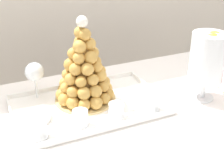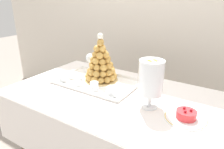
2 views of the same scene
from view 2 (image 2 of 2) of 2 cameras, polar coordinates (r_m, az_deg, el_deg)
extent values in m
cube|color=silver|center=(2.14, 15.72, 17.99)|extent=(4.80, 0.10, 2.50)
cylinder|color=brown|center=(1.73, -22.85, -15.35)|extent=(0.04, 0.04, 0.72)
cylinder|color=brown|center=(2.07, -8.68, -7.46)|extent=(0.04, 0.04, 0.72)
cylinder|color=brown|center=(1.66, 24.66, -17.19)|extent=(0.04, 0.04, 0.72)
cube|color=brown|center=(1.36, 0.35, -5.52)|extent=(1.27, 0.75, 0.02)
cube|color=white|center=(1.36, 0.35, -5.09)|extent=(1.33, 0.81, 0.00)
cube|color=white|center=(1.75, 7.42, -5.23)|extent=(1.33, 0.01, 0.34)
cube|color=white|center=(1.84, -17.54, -4.74)|extent=(0.01, 0.81, 0.34)
cube|color=white|center=(1.51, -4.13, -2.15)|extent=(0.56, 0.36, 0.01)
cube|color=white|center=(1.38, -8.54, -4.12)|extent=(0.56, 0.01, 0.02)
cube|color=white|center=(1.64, -0.45, 0.29)|extent=(0.56, 0.01, 0.02)
cube|color=white|center=(1.68, -11.85, 0.30)|extent=(0.01, 0.36, 0.02)
cube|color=white|center=(1.37, 5.34, -4.17)|extent=(0.01, 0.36, 0.02)
cylinder|color=white|center=(1.51, -4.13, -2.01)|extent=(0.33, 0.33, 0.00)
cylinder|color=tan|center=(1.54, -2.92, -1.32)|extent=(0.24, 0.24, 0.01)
cone|color=#A97635|center=(1.49, -3.02, 3.86)|extent=(0.16, 0.16, 0.28)
sphere|color=gold|center=(1.48, -0.05, -1.04)|extent=(0.05, 0.05, 0.05)
sphere|color=gold|center=(1.52, 0.49, -0.41)|extent=(0.05, 0.05, 0.05)
sphere|color=gold|center=(1.56, 0.23, 0.12)|extent=(0.05, 0.05, 0.05)
sphere|color=#C38F40|center=(1.59, -0.72, 0.63)|extent=(0.05, 0.05, 0.05)
sphere|color=gold|center=(1.61, -2.12, 0.77)|extent=(0.04, 0.04, 0.04)
sphere|color=#C49040|center=(1.61, -3.67, 0.76)|extent=(0.05, 0.05, 0.05)
sphere|color=#C38F3F|center=(1.59, -5.09, 0.46)|extent=(0.05, 0.05, 0.05)
sphere|color=#C49040|center=(1.56, -6.06, 0.04)|extent=(0.05, 0.05, 0.05)
sphere|color=gold|center=(1.52, -6.37, -0.49)|extent=(0.05, 0.05, 0.05)
sphere|color=gold|center=(1.48, -5.88, -1.15)|extent=(0.05, 0.05, 0.05)
sphere|color=gold|center=(1.45, -4.66, -1.55)|extent=(0.05, 0.05, 0.05)
sphere|color=gold|center=(1.44, -2.99, -1.67)|extent=(0.04, 0.04, 0.04)
sphere|color=#C38F3F|center=(1.45, -1.30, -1.52)|extent=(0.05, 0.05, 0.05)
sphere|color=gold|center=(1.49, -0.08, 0.89)|extent=(0.05, 0.05, 0.05)
sphere|color=#C38F3F|center=(1.54, -0.19, 1.46)|extent=(0.05, 0.05, 0.05)
sphere|color=#C49040|center=(1.57, -1.14, 1.86)|extent=(0.05, 0.05, 0.05)
sphere|color=#C49040|center=(1.59, -2.61, 2.00)|extent=(0.05, 0.05, 0.05)
sphere|color=gold|center=(1.58, -4.19, 1.86)|extent=(0.04, 0.04, 0.04)
sphere|color=gold|center=(1.55, -5.42, 1.51)|extent=(0.04, 0.04, 0.04)
sphere|color=gold|center=(1.51, -5.92, 0.95)|extent=(0.05, 0.05, 0.05)
sphere|color=gold|center=(1.47, -5.49, 0.43)|extent=(0.05, 0.05, 0.05)
sphere|color=gold|center=(1.45, -4.20, 0.07)|extent=(0.05, 0.05, 0.05)
sphere|color=gold|center=(1.44, -2.47, 0.08)|extent=(0.04, 0.04, 0.04)
sphere|color=gold|center=(1.46, -0.92, 0.33)|extent=(0.04, 0.04, 0.04)
sphere|color=gold|center=(1.51, -0.54, 2.65)|extent=(0.05, 0.05, 0.05)
sphere|color=gold|center=(1.54, -1.29, 3.03)|extent=(0.05, 0.05, 0.05)
sphere|color=gold|center=(1.56, -2.78, 3.32)|extent=(0.05, 0.05, 0.05)
sphere|color=gold|center=(1.55, -4.35, 3.11)|extent=(0.04, 0.04, 0.04)
sphere|color=gold|center=(1.52, -5.35, 2.66)|extent=(0.05, 0.05, 0.05)
sphere|color=#C38F3F|center=(1.48, -5.27, 2.11)|extent=(0.04, 0.04, 0.04)
sphere|color=gold|center=(1.44, -4.09, 1.84)|extent=(0.04, 0.04, 0.04)
sphere|color=gold|center=(1.44, -2.34, 1.80)|extent=(0.05, 0.05, 0.05)
sphere|color=#C49040|center=(1.46, -0.93, 2.13)|extent=(0.05, 0.05, 0.05)
sphere|color=gold|center=(1.51, -1.25, 4.28)|extent=(0.05, 0.05, 0.05)
sphere|color=gold|center=(1.53, -2.57, 4.60)|extent=(0.05, 0.05, 0.05)
sphere|color=#C38F3F|center=(1.53, -4.20, 4.46)|extent=(0.05, 0.05, 0.05)
sphere|color=#C49040|center=(1.49, -5.00, 3.94)|extent=(0.05, 0.05, 0.05)
sphere|color=gold|center=(1.45, -4.32, 3.57)|extent=(0.05, 0.05, 0.05)
sphere|color=#C38F3F|center=(1.44, -2.60, 3.36)|extent=(0.04, 0.04, 0.04)
sphere|color=#C49040|center=(1.47, -1.23, 3.75)|extent=(0.04, 0.04, 0.04)
sphere|color=#C38F3F|center=(1.50, -2.03, 5.81)|extent=(0.05, 0.05, 0.05)
sphere|color=gold|center=(1.51, -3.70, 5.89)|extent=(0.05, 0.05, 0.05)
sphere|color=gold|center=(1.47, -4.51, 5.36)|extent=(0.04, 0.04, 0.04)
sphere|color=gold|center=(1.44, -3.30, 5.03)|extent=(0.05, 0.05, 0.05)
sphere|color=gold|center=(1.46, -1.73, 5.26)|extent=(0.05, 0.05, 0.05)
sphere|color=gold|center=(1.49, -2.68, 7.29)|extent=(0.04, 0.04, 0.04)
sphere|color=gold|center=(1.46, -4.03, 6.90)|extent=(0.05, 0.05, 0.05)
sphere|color=gold|center=(1.45, -2.53, 6.84)|extent=(0.05, 0.05, 0.05)
sphere|color=gold|center=(1.47, -3.08, 8.70)|extent=(0.05, 0.05, 0.05)
sphere|color=#C48F40|center=(1.45, -3.15, 8.42)|extent=(0.05, 0.05, 0.05)
sphere|color=white|center=(1.45, -3.15, 10.26)|extent=(0.04, 0.04, 0.04)
cylinder|color=silver|center=(1.54, -13.21, -0.79)|extent=(0.06, 0.06, 0.06)
cylinder|color=#F4EAC6|center=(1.55, -13.16, -1.35)|extent=(0.05, 0.05, 0.02)
cylinder|color=white|center=(1.54, -13.23, -0.63)|extent=(0.05, 0.05, 0.02)
sphere|color=brown|center=(1.53, -13.49, -0.24)|extent=(0.02, 0.02, 0.02)
cylinder|color=silver|center=(1.46, -8.91, -1.82)|extent=(0.05, 0.05, 0.06)
cylinder|color=#F4EAC6|center=(1.46, -8.88, -2.40)|extent=(0.05, 0.05, 0.02)
cylinder|color=white|center=(1.45, -8.93, -1.66)|extent=(0.05, 0.05, 0.02)
sphere|color=brown|center=(1.45, -9.19, -1.21)|extent=(0.02, 0.02, 0.02)
cylinder|color=silver|center=(1.37, -4.78, -3.10)|extent=(0.06, 0.06, 0.05)
cylinder|color=#F4EAC6|center=(1.38, -4.76, -3.68)|extent=(0.05, 0.05, 0.02)
cylinder|color=white|center=(1.37, -4.79, -2.94)|extent=(0.05, 0.05, 0.02)
sphere|color=brown|center=(1.37, -5.04, -2.47)|extent=(0.02, 0.02, 0.02)
cylinder|color=silver|center=(1.29, -0.07, -4.54)|extent=(0.06, 0.06, 0.06)
cylinder|color=brown|center=(1.30, -0.07, -5.20)|extent=(0.06, 0.06, 0.02)
cylinder|color=#8C603D|center=(1.29, -0.07, -4.36)|extent=(0.06, 0.06, 0.02)
sphere|color=brown|center=(1.29, -0.29, -3.73)|extent=(0.02, 0.02, 0.02)
cylinder|color=white|center=(1.61, -10.21, -0.31)|extent=(0.10, 0.10, 0.02)
cylinder|color=#F2CC59|center=(1.61, -10.23, 0.01)|extent=(0.09, 0.09, 0.00)
cylinder|color=white|center=(1.22, 9.90, -8.44)|extent=(0.09, 0.09, 0.01)
cylinder|color=white|center=(1.20, 10.02, -6.72)|extent=(0.02, 0.02, 0.08)
cylinder|color=white|center=(1.14, 10.44, -0.77)|extent=(0.14, 0.14, 0.19)
cylinder|color=pink|center=(1.17, 10.90, -4.49)|extent=(0.06, 0.06, 0.06)
cylinder|color=#D199D8|center=(1.19, 10.51, -4.03)|extent=(0.07, 0.05, 0.07)
cylinder|color=pink|center=(1.18, 8.70, -4.15)|extent=(0.06, 0.05, 0.07)
cylinder|color=#F9A54C|center=(1.15, 9.74, -4.72)|extent=(0.07, 0.05, 0.07)
cylinder|color=#E54C47|center=(1.17, 12.06, -3.26)|extent=(0.05, 0.05, 0.03)
cylinder|color=yellow|center=(1.19, 9.24, -2.77)|extent=(0.07, 0.05, 0.07)
cylinder|color=#F9A54C|center=(1.13, 9.94, -4.01)|extent=(0.05, 0.05, 0.04)
cylinder|color=#D199D8|center=(1.18, 11.61, -1.95)|extent=(0.06, 0.06, 0.06)
cylinder|color=#D199D8|center=(1.16, 9.58, -2.12)|extent=(0.06, 0.06, 0.05)
cylinder|color=yellow|center=(1.15, 10.59, -2.54)|extent=(0.07, 0.04, 0.07)
cylinder|color=yellow|center=(1.16, 10.52, -1.03)|extent=(0.06, 0.05, 0.05)
cylinder|color=#D199D8|center=(1.15, 9.62, -1.26)|extent=(0.06, 0.05, 0.05)
cylinder|color=#D199D8|center=(1.11, 9.71, -1.92)|extent=(0.06, 0.05, 0.05)
cylinder|color=yellow|center=(1.14, 11.95, -1.45)|extent=(0.06, 0.06, 0.05)
cylinder|color=brown|center=(1.16, 9.45, 0.24)|extent=(0.07, 0.06, 0.06)
cylinder|color=#9ED860|center=(1.12, 9.74, -0.63)|extent=(0.06, 0.06, 0.04)
cylinder|color=#9ED860|center=(1.13, 11.62, -0.41)|extent=(0.06, 0.05, 0.06)
cylinder|color=pink|center=(1.15, 9.15, 1.16)|extent=(0.05, 0.05, 0.05)
cylinder|color=brown|center=(1.10, 10.61, 0.19)|extent=(0.05, 0.05, 0.04)
cylinder|color=#F9A54C|center=(1.15, 12.16, 0.94)|extent=(0.05, 0.05, 0.05)
cylinder|color=#9ED860|center=(1.13, 9.80, 1.97)|extent=(0.06, 0.05, 0.06)
cylinder|color=#F9A54C|center=(1.11, 10.98, 1.65)|extent=(0.06, 0.05, 0.06)
cylinder|color=#72B2E0|center=(1.14, 11.14, 2.05)|extent=(0.07, 0.05, 0.07)
cylinder|color=yellow|center=(1.11, 10.25, 2.80)|extent=(0.07, 0.05, 0.07)
cylinder|color=#F9A54C|center=(1.11, 11.17, 2.73)|extent=(0.07, 0.05, 0.07)
cylinder|color=#D199D8|center=(1.12, 11.61, 3.00)|extent=(0.06, 0.05, 0.05)
cylinder|color=#D199D8|center=(1.13, 10.26, 3.13)|extent=(0.06, 0.05, 0.03)
cylinder|color=white|center=(1.16, 19.19, -11.07)|extent=(0.22, 0.22, 0.01)
torus|color=gold|center=(1.16, 19.21, -10.95)|extent=(0.21, 0.21, 0.00)
cylinder|color=red|center=(1.15, 19.33, -10.09)|extent=(0.10, 0.10, 0.04)
sphere|color=#A51923|center=(1.14, 20.49, -8.99)|extent=(0.01, 0.01, 0.01)
sphere|color=#A51923|center=(1.15, 18.86, -8.52)|extent=(0.01, 0.01, 0.01)
sphere|color=#A51923|center=(1.12, 19.11, -9.39)|extent=(0.01, 0.01, 0.01)
cylinder|color=silver|center=(1.71, -5.67, 0.62)|extent=(0.06, 0.06, 0.00)
cylinder|color=silver|center=(1.70, -5.72, 1.99)|extent=(0.01, 0.01, 0.08)
sphere|color=silver|center=(1.67, -5.81, 4.42)|extent=(0.07, 0.07, 0.07)
camera|label=1|loc=(1.17, -52.91, 14.61)|focal=49.37mm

